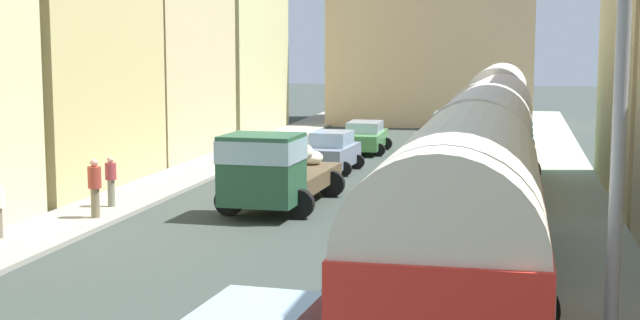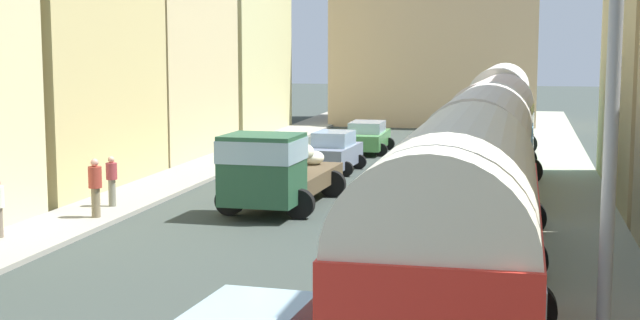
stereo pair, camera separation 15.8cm
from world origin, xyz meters
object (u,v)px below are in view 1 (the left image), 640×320
(pedestrian_0, at_px, (111,180))
(parked_bus_3, at_px, (499,108))
(streetlamp_near, at_px, (592,167))
(parked_bus_2, at_px, (493,130))
(cargo_truck_0, at_px, (275,169))
(car_3, at_px, (433,150))
(car_1, at_px, (365,137))
(pedestrian_1, at_px, (95,186))
(car_4, at_px, (450,128))
(parked_bus_0, at_px, (461,241))
(parked_bus_1, at_px, (483,163))
(car_0, at_px, (332,152))

(pedestrian_0, bearing_deg, parked_bus_3, 51.47)
(streetlamp_near, bearing_deg, parked_bus_2, 94.39)
(cargo_truck_0, distance_m, pedestrian_0, 5.17)
(cargo_truck_0, xyz_separation_m, streetlamp_near, (8.20, -16.71, 2.57))
(parked_bus_2, xyz_separation_m, car_3, (-2.59, 6.16, -1.48))
(car_1, height_order, pedestrian_1, pedestrian_1)
(streetlamp_near, bearing_deg, car_4, 96.50)
(streetlamp_near, bearing_deg, pedestrian_1, 133.10)
(car_1, height_order, streetlamp_near, streetlamp_near)
(car_4, xyz_separation_m, streetlamp_near, (4.20, -36.91, 3.08))
(streetlamp_near, bearing_deg, pedestrian_0, 130.35)
(parked_bus_0, distance_m, pedestrian_0, 17.05)
(car_4, bearing_deg, parked_bus_1, -84.05)
(parked_bus_0, xyz_separation_m, streetlamp_near, (1.62, -3.14, 1.61))
(cargo_truck_0, bearing_deg, parked_bus_1, -34.81)
(parked_bus_0, bearing_deg, car_4, 94.37)
(car_0, bearing_deg, parked_bus_3, 35.84)
(parked_bus_2, distance_m, car_4, 16.04)
(pedestrian_0, bearing_deg, streetlamp_near, -49.65)
(pedestrian_1, distance_m, streetlamp_near, 19.08)
(parked_bus_1, relative_size, car_4, 2.02)
(parked_bus_1, distance_m, parked_bus_3, 18.00)
(parked_bus_3, bearing_deg, parked_bus_2, -90.00)
(parked_bus_3, height_order, car_3, parked_bus_3)
(parked_bus_0, relative_size, streetlamp_near, 1.35)
(parked_bus_2, relative_size, pedestrian_0, 5.30)
(parked_bus_3, bearing_deg, streetlamp_near, -86.92)
(car_0, relative_size, pedestrian_1, 1.97)
(parked_bus_1, distance_m, car_4, 24.95)
(parked_bus_1, height_order, cargo_truck_0, parked_bus_1)
(car_4, bearing_deg, pedestrian_0, -112.92)
(car_0, bearing_deg, car_3, 25.45)
(cargo_truck_0, relative_size, streetlamp_near, 1.05)
(parked_bus_1, relative_size, pedestrian_0, 4.71)
(car_4, bearing_deg, parked_bus_3, -69.14)
(pedestrian_1, relative_size, streetlamp_near, 0.29)
(cargo_truck_0, relative_size, car_4, 1.70)
(pedestrian_1, height_order, streetlamp_near, streetlamp_near)
(parked_bus_1, bearing_deg, car_1, 107.45)
(parked_bus_1, height_order, parked_bus_3, parked_bus_3)
(parked_bus_0, height_order, pedestrian_0, parked_bus_0)
(parked_bus_1, bearing_deg, cargo_truck_0, 145.19)
(parked_bus_2, bearing_deg, car_1, 119.75)
(parked_bus_2, height_order, pedestrian_1, parked_bus_2)
(parked_bus_0, bearing_deg, cargo_truck_0, 115.85)
(car_1, xyz_separation_m, streetlamp_near, (7.91, -32.14, 3.14))
(parked_bus_1, xyz_separation_m, pedestrian_1, (-11.27, 1.64, -1.23))
(car_3, bearing_deg, parked_bus_0, -83.89)
(parked_bus_3, xyz_separation_m, streetlamp_near, (1.62, -30.14, 1.52))
(parked_bus_2, relative_size, car_0, 2.46)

